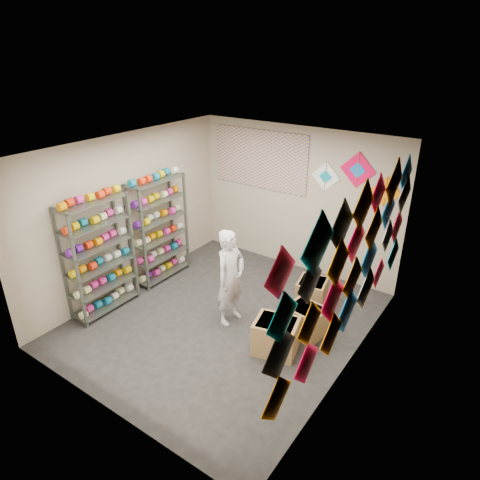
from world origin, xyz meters
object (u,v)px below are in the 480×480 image
Objects in this scene: shelf_rack_front at (99,257)px; carton_b at (306,321)px; shelf_rack_back at (159,229)px; shopkeeper at (230,277)px; carton_c at (312,292)px; carton_a at (276,336)px.

carton_b is at bearing 23.00° from shelf_rack_front.
shelf_rack_back reaches higher than carton_b.
shelf_rack_front is at bearing -90.00° from shelf_rack_back.
shopkeeper is 3.08× the size of carton_c.
shelf_rack_back is at bearing 90.00° from shelf_rack_front.
shelf_rack_back is 2.90m from carton_c.
carton_b is 1.10× the size of carton_c.
carton_c is (-0.29, 0.79, -0.01)m from carton_b.
shopkeeper is (1.87, -0.39, -0.18)m from shelf_rack_back.
shelf_rack_front is at bearing -155.05° from carton_c.
shelf_rack_back is 3.21× the size of carton_a.
shelf_rack_front is 3.21× the size of carton_a.
carton_b is (2.99, -0.03, -0.73)m from shelf_rack_back.
carton_b reaches higher than carton_c.
shelf_rack_front reaches higher than carton_b.
shelf_rack_front is 3.46× the size of carton_b.
carton_a is (2.83, 0.67, -0.70)m from shelf_rack_front.
shopkeeper is at bearing 151.89° from carton_a.
shelf_rack_front is 2.09m from shopkeeper.
shelf_rack_back reaches higher than carton_c.
carton_a reaches higher than carton_b.
carton_a is (2.83, -0.63, -0.70)m from shelf_rack_back.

